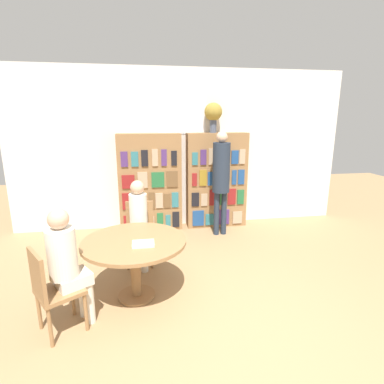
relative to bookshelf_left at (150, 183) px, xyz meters
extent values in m
plane|color=#9E7A51|center=(0.64, -3.32, -0.91)|extent=(16.00, 16.00, 0.00)
cube|color=silver|center=(0.64, 0.20, 0.59)|extent=(6.40, 0.06, 3.00)
cube|color=white|center=(0.64, 0.16, 1.44)|extent=(0.90, 0.01, 1.10)
cube|color=olive|center=(0.00, 0.01, 0.00)|extent=(1.16, 0.32, 1.82)
cube|color=maroon|center=(-0.46, -0.16, -0.71)|extent=(0.11, 0.02, 0.28)
cube|color=#4C2D6B|center=(-0.30, -0.16, -0.72)|extent=(0.13, 0.02, 0.26)
cube|color=navy|center=(-0.15, -0.16, -0.69)|extent=(0.12, 0.02, 0.31)
cube|color=tan|center=(-0.01, -0.16, -0.73)|extent=(0.11, 0.02, 0.24)
cube|color=#236638|center=(0.16, -0.16, -0.70)|extent=(0.12, 0.02, 0.29)
cube|color=#2D707A|center=(0.31, -0.16, -0.72)|extent=(0.09, 0.02, 0.25)
cube|color=black|center=(0.46, -0.16, -0.70)|extent=(0.13, 0.02, 0.30)
cube|color=maroon|center=(-0.45, -0.16, -0.30)|extent=(0.13, 0.02, 0.31)
cube|color=navy|center=(-0.30, -0.16, -0.30)|extent=(0.12, 0.02, 0.31)
cube|color=maroon|center=(-0.15, -0.16, -0.34)|extent=(0.09, 0.02, 0.22)
cube|color=brown|center=(0.01, -0.16, -0.30)|extent=(0.11, 0.02, 0.31)
cube|color=tan|center=(0.15, -0.16, -0.31)|extent=(0.13, 0.02, 0.28)
cube|color=brown|center=(0.30, -0.16, -0.32)|extent=(0.12, 0.02, 0.27)
cube|color=#2D707A|center=(0.45, -0.16, -0.31)|extent=(0.12, 0.02, 0.29)
cube|color=maroon|center=(-0.40, -0.16, 0.07)|extent=(0.23, 0.02, 0.24)
cube|color=tan|center=(-0.14, -0.16, 0.09)|extent=(0.17, 0.02, 0.29)
cube|color=#236638|center=(0.14, -0.16, 0.09)|extent=(0.23, 0.02, 0.28)
cube|color=brown|center=(0.40, -0.16, 0.09)|extent=(0.20, 0.02, 0.29)
cube|color=#4C2D6B|center=(-0.44, -0.16, 0.48)|extent=(0.12, 0.02, 0.27)
cube|color=#2D707A|center=(-0.26, -0.16, 0.47)|extent=(0.13, 0.02, 0.27)
cube|color=black|center=(-0.09, -0.16, 0.49)|extent=(0.12, 0.02, 0.29)
cube|color=tan|center=(0.10, -0.16, 0.49)|extent=(0.10, 0.02, 0.31)
cube|color=#4C2D6B|center=(0.26, -0.16, 0.49)|extent=(0.10, 0.02, 0.30)
cube|color=black|center=(0.44, -0.16, 0.48)|extent=(0.10, 0.02, 0.27)
cube|color=olive|center=(1.28, 0.01, 0.00)|extent=(1.16, 0.32, 1.82)
cube|color=navy|center=(0.89, -0.16, -0.70)|extent=(0.22, 0.02, 0.30)
cube|color=#2D707A|center=(1.14, -0.16, -0.74)|extent=(0.21, 0.02, 0.22)
cube|color=#4C2D6B|center=(1.40, -0.16, -0.70)|extent=(0.21, 0.02, 0.30)
cube|color=tan|center=(1.68, -0.16, -0.73)|extent=(0.19, 0.02, 0.24)
cube|color=black|center=(0.83, -0.16, -0.32)|extent=(0.14, 0.02, 0.26)
cube|color=tan|center=(1.01, -0.16, -0.33)|extent=(0.12, 0.02, 0.23)
cube|color=maroon|center=(1.19, -0.16, -0.30)|extent=(0.16, 0.02, 0.31)
cube|color=#236638|center=(1.38, -0.16, -0.34)|extent=(0.12, 0.02, 0.23)
cube|color=maroon|center=(1.55, -0.16, -0.29)|extent=(0.16, 0.02, 0.31)
cube|color=#236638|center=(1.73, -0.16, -0.31)|extent=(0.13, 0.02, 0.28)
cube|color=maroon|center=(0.82, -0.16, 0.07)|extent=(0.09, 0.02, 0.24)
cube|color=olive|center=(0.98, -0.16, 0.09)|extent=(0.14, 0.02, 0.30)
cube|color=navy|center=(1.12, -0.16, 0.07)|extent=(0.09, 0.02, 0.26)
cube|color=olive|center=(1.28, -0.16, 0.08)|extent=(0.09, 0.02, 0.28)
cube|color=black|center=(1.44, -0.16, 0.10)|extent=(0.09, 0.02, 0.30)
cube|color=navy|center=(1.59, -0.16, 0.08)|extent=(0.09, 0.02, 0.28)
cube|color=navy|center=(1.72, -0.16, 0.09)|extent=(0.12, 0.02, 0.28)
cube|color=#2D707A|center=(0.82, -0.16, 0.46)|extent=(0.10, 0.02, 0.23)
cube|color=#4C2D6B|center=(0.98, -0.16, 0.48)|extent=(0.11, 0.02, 0.28)
cube|color=tan|center=(1.14, -0.16, 0.49)|extent=(0.10, 0.02, 0.30)
cube|color=#236638|center=(1.28, -0.16, 0.48)|extent=(0.10, 0.02, 0.28)
cube|color=maroon|center=(1.43, -0.16, 0.48)|extent=(0.11, 0.02, 0.28)
cube|color=navy|center=(1.59, -0.16, 0.47)|extent=(0.14, 0.02, 0.26)
cube|color=tan|center=(1.73, -0.16, 0.48)|extent=(0.12, 0.02, 0.27)
cylinder|color=#475166|center=(1.20, 0.01, 1.04)|extent=(0.13, 0.13, 0.25)
sphere|color=olive|center=(1.20, 0.01, 1.30)|extent=(0.33, 0.33, 0.33)
cylinder|color=olive|center=(-0.26, -2.28, -0.89)|extent=(0.44, 0.44, 0.03)
cylinder|color=olive|center=(-0.26, -2.28, -0.55)|extent=(0.12, 0.12, 0.66)
cylinder|color=olive|center=(-0.26, -2.28, -0.20)|extent=(1.20, 1.20, 0.04)
cube|color=olive|center=(-0.99, -2.75, -0.48)|extent=(0.55, 0.55, 0.04)
cube|color=olive|center=(-1.14, -2.84, -0.23)|extent=(0.25, 0.36, 0.45)
cylinder|color=olive|center=(-0.94, -2.51, -0.70)|extent=(0.04, 0.04, 0.41)
cylinder|color=olive|center=(-0.75, -2.80, -0.70)|extent=(0.04, 0.04, 0.41)
cylinder|color=olive|center=(-1.22, -2.69, -0.70)|extent=(0.04, 0.04, 0.41)
cylinder|color=olive|center=(-1.04, -2.98, -0.70)|extent=(0.04, 0.04, 0.41)
cube|color=olive|center=(-0.21, -1.42, -0.48)|extent=(0.42, 0.42, 0.04)
cube|color=olive|center=(-0.20, -1.25, -0.23)|extent=(0.40, 0.06, 0.45)
cylinder|color=olive|center=(-0.05, -1.60, -0.70)|extent=(0.04, 0.04, 0.41)
cylinder|color=olive|center=(-0.39, -1.58, -0.70)|extent=(0.04, 0.04, 0.41)
cylinder|color=olive|center=(-0.03, -1.27, -0.70)|extent=(0.04, 0.04, 0.41)
cylinder|color=olive|center=(-0.37, -1.24, -0.70)|extent=(0.04, 0.04, 0.41)
cube|color=silver|center=(-0.22, -1.56, -0.40)|extent=(0.27, 0.33, 0.12)
cylinder|color=silver|center=(-0.22, -1.48, -0.09)|extent=(0.25, 0.25, 0.50)
sphere|color=tan|center=(-0.22, -1.48, 0.26)|extent=(0.19, 0.19, 0.19)
cylinder|color=silver|center=(-0.16, -1.68, -0.68)|extent=(0.10, 0.10, 0.45)
cylinder|color=silver|center=(-0.30, -1.67, -0.68)|extent=(0.10, 0.10, 0.45)
cube|color=silver|center=(-0.87, -2.67, -0.40)|extent=(0.42, 0.40, 0.12)
cylinder|color=silver|center=(-0.94, -2.71, -0.09)|extent=(0.28, 0.28, 0.50)
sphere|color=tan|center=(-0.94, -2.71, 0.26)|extent=(0.20, 0.20, 0.20)
cylinder|color=silver|center=(-0.82, -2.55, -0.68)|extent=(0.10, 0.10, 0.45)
cylinder|color=silver|center=(-0.74, -2.67, -0.68)|extent=(0.10, 0.10, 0.45)
cylinder|color=#232D3D|center=(1.17, -0.50, -0.50)|extent=(0.10, 0.10, 0.81)
cylinder|color=#232D3D|center=(1.30, -0.50, -0.50)|extent=(0.10, 0.10, 0.81)
cylinder|color=#232D3D|center=(1.23, -0.50, 0.34)|extent=(0.31, 0.31, 0.87)
sphere|color=#DBB293|center=(1.23, -0.50, 0.87)|extent=(0.19, 0.19, 0.19)
cylinder|color=#232D3D|center=(1.33, -0.23, 0.55)|extent=(0.07, 0.30, 0.07)
cube|color=silver|center=(-0.16, -2.44, -0.16)|extent=(0.24, 0.18, 0.03)
camera|label=1|loc=(-0.14, -5.55, 1.19)|focal=28.00mm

